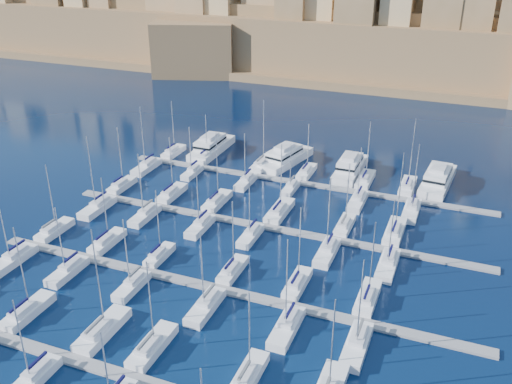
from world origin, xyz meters
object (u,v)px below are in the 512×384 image
at_px(motor_yacht_a, 211,146).
at_px(motor_yacht_c, 350,167).
at_px(motor_yacht_d, 438,179).
at_px(motor_yacht_b, 285,157).
at_px(sailboat_4, 248,376).
at_px(sailboat_2, 102,330).

height_order(motor_yacht_a, motor_yacht_c, same).
relative_size(motor_yacht_c, motor_yacht_d, 0.91).
bearing_deg(motor_yacht_b, sailboat_4, -74.85).
xyz_separation_m(sailboat_4, motor_yacht_a, (-39.16, 70.72, 0.99)).
xyz_separation_m(sailboat_2, motor_yacht_c, (19.54, 69.55, 0.95)).
relative_size(sailboat_4, motor_yacht_d, 0.73).
relative_size(motor_yacht_b, motor_yacht_c, 1.09).
height_order(sailboat_4, motor_yacht_a, sailboat_4).
relative_size(sailboat_2, sailboat_4, 1.26).
bearing_deg(motor_yacht_c, sailboat_2, -105.69).
distance_m(sailboat_4, motor_yacht_b, 73.21).
bearing_deg(motor_yacht_c, motor_yacht_b, 178.62).
bearing_deg(motor_yacht_b, motor_yacht_d, 0.40).
xyz_separation_m(motor_yacht_c, motor_yacht_d, (19.68, 0.63, -0.00)).
bearing_deg(sailboat_4, motor_yacht_b, 105.15).
height_order(motor_yacht_b, motor_yacht_c, same).
distance_m(motor_yacht_a, motor_yacht_b, 20.02).
xyz_separation_m(sailboat_4, motor_yacht_b, (-19.13, 70.65, 0.99)).
xyz_separation_m(motor_yacht_a, motor_yacht_d, (55.66, 0.18, 0.00)).
relative_size(sailboat_2, motor_yacht_b, 0.93).
xyz_separation_m(sailboat_4, motor_yacht_c, (-3.17, 70.27, 0.99)).
bearing_deg(motor_yacht_a, sailboat_4, -61.03).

